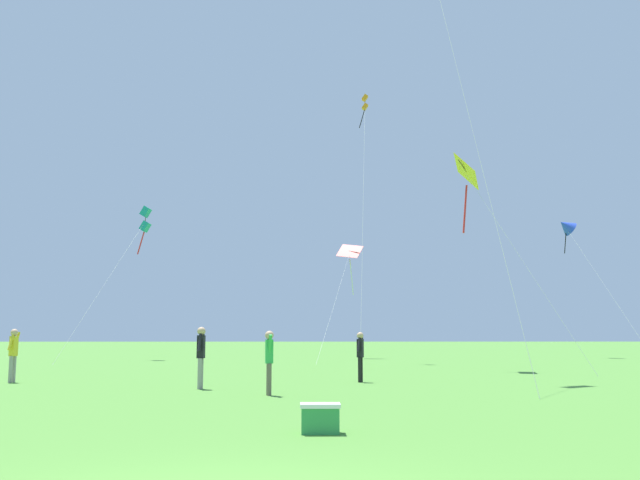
{
  "coord_description": "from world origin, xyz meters",
  "views": [
    {
      "loc": [
        0.72,
        -5.81,
        1.43
      ],
      "look_at": [
        1.55,
        32.52,
        6.7
      ],
      "focal_mm": 39.54,
      "sensor_mm": 36.0,
      "label": 1
    }
  ],
  "objects_px": {
    "person_in_blue_jacket": "(201,352)",
    "kite_orange_box": "(365,107)",
    "kite_teal_box": "(145,220)",
    "kite_yellow_diamond": "(467,184)",
    "person_near_tree": "(269,356)",
    "person_with_spool": "(360,352)",
    "kite_blue_delta": "(566,226)",
    "picnic_cooler": "(320,418)",
    "kite_red_high": "(350,260)",
    "person_far_back": "(13,350)"
  },
  "relations": [
    {
      "from": "kite_orange_box",
      "to": "person_in_blue_jacket",
      "type": "relative_size",
      "value": 9.38
    },
    {
      "from": "kite_orange_box",
      "to": "person_with_spool",
      "type": "distance_m",
      "value": 22.94
    },
    {
      "from": "kite_red_high",
      "to": "person_with_spool",
      "type": "relative_size",
      "value": 7.91
    },
    {
      "from": "person_far_back",
      "to": "person_with_spool",
      "type": "bearing_deg",
      "value": -0.46
    },
    {
      "from": "person_in_blue_jacket",
      "to": "kite_teal_box",
      "type": "bearing_deg",
      "value": 106.38
    },
    {
      "from": "kite_teal_box",
      "to": "person_with_spool",
      "type": "xyz_separation_m",
      "value": [
        12.23,
        -23.0,
        -8.02
      ]
    },
    {
      "from": "person_with_spool",
      "to": "person_in_blue_jacket",
      "type": "bearing_deg",
      "value": -148.65
    },
    {
      "from": "person_far_back",
      "to": "kite_orange_box",
      "type": "bearing_deg",
      "value": 54.51
    },
    {
      "from": "kite_blue_delta",
      "to": "person_in_blue_jacket",
      "type": "height_order",
      "value": "kite_blue_delta"
    },
    {
      "from": "person_near_tree",
      "to": "picnic_cooler",
      "type": "bearing_deg",
      "value": -80.78
    },
    {
      "from": "person_in_blue_jacket",
      "to": "kite_orange_box",
      "type": "bearing_deg",
      "value": 72.83
    },
    {
      "from": "kite_teal_box",
      "to": "kite_red_high",
      "type": "bearing_deg",
      "value": 10.03
    },
    {
      "from": "kite_orange_box",
      "to": "kite_yellow_diamond",
      "type": "relative_size",
      "value": 1.66
    },
    {
      "from": "kite_orange_box",
      "to": "person_far_back",
      "type": "relative_size",
      "value": 9.53
    },
    {
      "from": "kite_orange_box",
      "to": "person_with_spool",
      "type": "bearing_deg",
      "value": -95.68
    },
    {
      "from": "kite_red_high",
      "to": "kite_teal_box",
      "type": "bearing_deg",
      "value": -169.97
    },
    {
      "from": "person_with_spool",
      "to": "picnic_cooler",
      "type": "bearing_deg",
      "value": -97.37
    },
    {
      "from": "kite_blue_delta",
      "to": "kite_red_high",
      "type": "xyz_separation_m",
      "value": [
        -15.62,
        -1.43,
        -2.67
      ]
    },
    {
      "from": "kite_orange_box",
      "to": "person_with_spool",
      "type": "xyz_separation_m",
      "value": [
        -1.79,
        -17.99,
        -14.12
      ]
    },
    {
      "from": "kite_teal_box",
      "to": "kite_orange_box",
      "type": "bearing_deg",
      "value": -19.64
    },
    {
      "from": "person_far_back",
      "to": "person_in_blue_jacket",
      "type": "xyz_separation_m",
      "value": [
        6.34,
        -2.92,
        0.02
      ]
    },
    {
      "from": "kite_orange_box",
      "to": "person_near_tree",
      "type": "xyz_separation_m",
      "value": [
        -4.44,
        -23.0,
        -14.12
      ]
    },
    {
      "from": "kite_blue_delta",
      "to": "person_with_spool",
      "type": "height_order",
      "value": "kite_blue_delta"
    },
    {
      "from": "kite_yellow_diamond",
      "to": "person_far_back",
      "type": "relative_size",
      "value": 5.74
    },
    {
      "from": "person_in_blue_jacket",
      "to": "kite_yellow_diamond",
      "type": "bearing_deg",
      "value": 47.2
    },
    {
      "from": "kite_yellow_diamond",
      "to": "kite_red_high",
      "type": "height_order",
      "value": "kite_yellow_diamond"
    },
    {
      "from": "kite_red_high",
      "to": "person_near_tree",
      "type": "distance_m",
      "value": 31.17
    },
    {
      "from": "kite_yellow_diamond",
      "to": "person_with_spool",
      "type": "relative_size",
      "value": 6.1
    },
    {
      "from": "kite_teal_box",
      "to": "kite_yellow_diamond",
      "type": "relative_size",
      "value": 1.03
    },
    {
      "from": "kite_yellow_diamond",
      "to": "picnic_cooler",
      "type": "bearing_deg",
      "value": -109.4
    },
    {
      "from": "kite_yellow_diamond",
      "to": "kite_blue_delta",
      "type": "bearing_deg",
      "value": 58.56
    },
    {
      "from": "kite_yellow_diamond",
      "to": "person_in_blue_jacket",
      "type": "xyz_separation_m",
      "value": [
        -10.14,
        -10.95,
        -7.17
      ]
    },
    {
      "from": "kite_yellow_diamond",
      "to": "person_far_back",
      "type": "xyz_separation_m",
      "value": [
        -16.48,
        -8.04,
        -7.19
      ]
    },
    {
      "from": "person_far_back",
      "to": "person_with_spool",
      "type": "relative_size",
      "value": 1.06
    },
    {
      "from": "person_far_back",
      "to": "person_with_spool",
      "type": "height_order",
      "value": "person_far_back"
    },
    {
      "from": "person_near_tree",
      "to": "person_with_spool",
      "type": "bearing_deg",
      "value": 62.13
    },
    {
      "from": "person_near_tree",
      "to": "kite_red_high",
      "type": "bearing_deg",
      "value": 82.58
    },
    {
      "from": "kite_orange_box",
      "to": "kite_yellow_diamond",
      "type": "distance_m",
      "value": 12.58
    },
    {
      "from": "kite_teal_box",
      "to": "kite_yellow_diamond",
      "type": "xyz_separation_m",
      "value": [
        17.73,
        -14.87,
        -0.77
      ]
    },
    {
      "from": "person_with_spool",
      "to": "picnic_cooler",
      "type": "xyz_separation_m",
      "value": [
        -1.53,
        -11.85,
        -0.72
      ]
    },
    {
      "from": "kite_teal_box",
      "to": "person_far_back",
      "type": "relative_size",
      "value": 5.92
    },
    {
      "from": "kite_blue_delta",
      "to": "person_with_spool",
      "type": "relative_size",
      "value": 6.39
    },
    {
      "from": "person_near_tree",
      "to": "picnic_cooler",
      "type": "relative_size",
      "value": 2.62
    },
    {
      "from": "kite_teal_box",
      "to": "person_near_tree",
      "type": "relative_size",
      "value": 6.29
    },
    {
      "from": "kite_blue_delta",
      "to": "kite_red_high",
      "type": "height_order",
      "value": "kite_blue_delta"
    },
    {
      "from": "kite_blue_delta",
      "to": "person_near_tree",
      "type": "xyz_separation_m",
      "value": [
        -19.58,
        -31.83,
        -8.35
      ]
    },
    {
      "from": "picnic_cooler",
      "to": "person_near_tree",
      "type": "bearing_deg",
      "value": 99.22
    },
    {
      "from": "kite_blue_delta",
      "to": "kite_teal_box",
      "type": "height_order",
      "value": "kite_blue_delta"
    },
    {
      "from": "kite_red_high",
      "to": "kite_yellow_diamond",
      "type": "bearing_deg",
      "value": -76.37
    },
    {
      "from": "kite_red_high",
      "to": "kite_blue_delta",
      "type": "bearing_deg",
      "value": 5.24
    }
  ]
}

